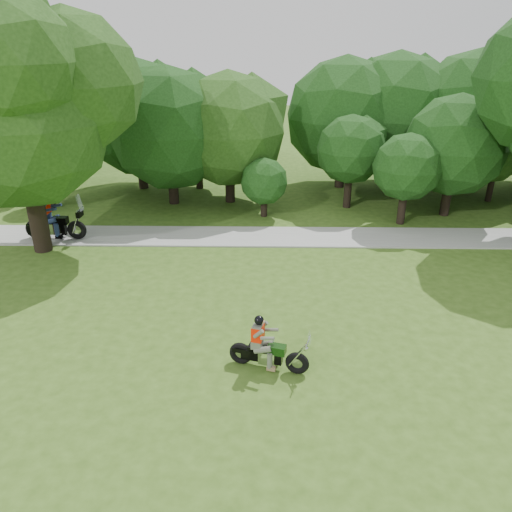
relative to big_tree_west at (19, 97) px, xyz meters
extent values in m
plane|color=#335117|center=(10.54, -6.85, -5.76)|extent=(100.00, 100.00, 0.00)
cube|color=gray|center=(10.54, 1.15, -5.73)|extent=(60.00, 2.20, 0.06)
cylinder|color=black|center=(-5.32, 10.35, -4.86)|extent=(0.52, 0.52, 1.80)
sphere|color=#14330F|center=(-5.32, 10.35, -1.90)|extent=(6.34, 6.34, 6.34)
cylinder|color=black|center=(12.78, 5.21, -4.87)|extent=(0.36, 0.36, 1.77)
sphere|color=#14330F|center=(12.78, 5.21, -2.92)|extent=(3.28, 3.28, 3.28)
cylinder|color=black|center=(8.71, 3.82, -5.28)|extent=(0.31, 0.31, 0.96)
sphere|color=#14330F|center=(8.71, 3.82, -4.09)|extent=(2.19, 2.19, 2.19)
cylinder|color=black|center=(-3.90, 6.06, -5.05)|extent=(0.32, 0.32, 1.42)
sphere|color=#204413|center=(-3.90, 6.06, -3.59)|extent=(2.31, 2.31, 2.31)
cylinder|color=black|center=(12.89, 8.77, -4.86)|extent=(0.51, 0.51, 1.80)
sphere|color=#14330F|center=(12.89, 8.77, -1.95)|extent=(6.17, 6.17, 6.17)
cylinder|color=black|center=(7.00, 6.00, -4.86)|extent=(0.48, 0.48, 1.80)
sphere|color=#204413|center=(7.00, 6.00, -2.17)|extent=(5.51, 5.51, 5.51)
cylinder|color=black|center=(2.06, 8.33, -4.86)|extent=(0.50, 0.50, 1.80)
sphere|color=#14330F|center=(2.06, 8.33, -1.98)|extent=(6.07, 6.07, 6.07)
cylinder|color=black|center=(5.16, 8.36, -4.86)|extent=(0.39, 0.39, 1.80)
sphere|color=#14330F|center=(5.16, 8.36, -2.74)|extent=(3.74, 3.74, 3.74)
cylinder|color=black|center=(17.19, 4.15, -4.88)|extent=(0.43, 0.43, 1.75)
sphere|color=#14330F|center=(17.19, 4.15, -2.52)|extent=(4.57, 4.57, 4.57)
cylinder|color=black|center=(4.19, 5.68, -4.87)|extent=(0.49, 0.49, 1.76)
sphere|color=#14330F|center=(4.19, 5.68, -2.10)|extent=(5.83, 5.83, 5.83)
cylinder|color=black|center=(15.60, 9.02, -4.86)|extent=(0.52, 0.52, 1.80)
sphere|color=#14330F|center=(15.60, 9.02, -1.87)|extent=(6.43, 6.43, 6.43)
cylinder|color=black|center=(20.13, 6.31, -5.08)|extent=(0.30, 0.30, 1.36)
sphere|color=#204413|center=(20.13, 6.31, -3.73)|extent=(2.05, 2.05, 2.05)
cylinder|color=black|center=(-1.69, 4.94, -5.30)|extent=(0.31, 0.31, 0.91)
sphere|color=#14330F|center=(-1.69, 4.94, -4.12)|extent=(2.24, 2.24, 2.24)
cylinder|color=black|center=(14.85, 2.95, -4.96)|extent=(0.35, 0.35, 1.60)
sphere|color=#14330F|center=(14.85, 2.95, -3.19)|extent=(2.97, 2.97, 2.97)
cylinder|color=black|center=(19.39, 8.28, -4.86)|extent=(0.53, 0.53, 1.80)
sphere|color=#14330F|center=(19.39, 8.28, -1.82)|extent=(6.58, 6.58, 6.58)
cylinder|color=black|center=(0.04, -0.35, -3.66)|extent=(0.68, 0.68, 4.20)
sphere|color=#204413|center=(0.04, -0.35, -0.76)|extent=(6.40, 6.40, 6.40)
sphere|color=#204413|center=(1.80, 0.45, 0.44)|extent=(5.12, 5.12, 5.12)
sphere|color=#204413|center=(0.04, -0.35, 2.44)|extent=(3.52, 3.52, 3.52)
torus|color=black|center=(8.16, -7.59, -5.45)|extent=(0.63, 0.33, 0.61)
torus|color=black|center=(9.59, -7.98, -5.45)|extent=(0.63, 0.33, 0.61)
cube|color=black|center=(8.70, -7.74, -5.41)|extent=(1.08, 0.48, 0.28)
cube|color=silver|center=(8.85, -7.78, -5.41)|extent=(0.48, 0.40, 0.35)
cube|color=black|center=(9.07, -7.84, -5.15)|extent=(0.51, 0.37, 0.23)
cube|color=black|center=(8.59, -7.71, -5.18)|extent=(0.51, 0.39, 0.09)
cylinder|color=silver|center=(9.62, -7.99, -5.15)|extent=(0.46, 0.16, 0.72)
cylinder|color=silver|center=(9.82, -8.05, -4.77)|extent=(0.18, 0.55, 0.03)
cube|color=#4F5646|center=(8.59, -7.71, -5.06)|extent=(0.34, 0.39, 0.21)
cube|color=#4F5646|center=(8.61, -7.71, -4.75)|extent=(0.32, 0.41, 0.49)
cube|color=#FF2005|center=(8.61, -7.71, -4.73)|extent=(0.35, 0.45, 0.38)
sphere|color=black|center=(8.63, -7.72, -4.38)|extent=(0.24, 0.24, 0.24)
torus|color=black|center=(-0.71, 0.76, -5.30)|extent=(0.80, 0.26, 0.80)
torus|color=black|center=(1.05, 0.69, -5.30)|extent=(0.80, 0.26, 0.80)
cube|color=black|center=(-0.04, 0.74, -5.24)|extent=(1.28, 0.32, 0.36)
cube|color=silver|center=(0.14, 0.73, -5.24)|extent=(0.56, 0.41, 0.45)
cube|color=black|center=(0.42, 0.72, -4.90)|extent=(0.60, 0.36, 0.30)
cube|color=black|center=(-0.18, 0.74, -4.95)|extent=(0.60, 0.39, 0.11)
cylinder|color=silver|center=(1.10, 0.69, -4.90)|extent=(0.45, 0.07, 1.02)
cylinder|color=silver|center=(1.29, 0.69, -4.41)|extent=(0.07, 0.73, 0.04)
cube|color=black|center=(-0.66, 0.51, -5.24)|extent=(0.48, 0.15, 0.39)
cube|color=black|center=(-0.64, 1.01, -5.24)|extent=(0.48, 0.15, 0.39)
cube|color=#1D214F|center=(-0.18, 0.74, -4.79)|extent=(0.36, 0.44, 0.27)
cube|color=#1D214F|center=(-0.16, 0.74, -4.38)|extent=(0.31, 0.49, 0.64)
cube|color=#FF2005|center=(-0.16, 0.74, -4.36)|extent=(0.35, 0.53, 0.50)
sphere|color=black|center=(-0.12, 0.74, -3.90)|extent=(0.32, 0.32, 0.32)
camera|label=1|loc=(8.75, -18.25, 2.07)|focal=35.00mm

